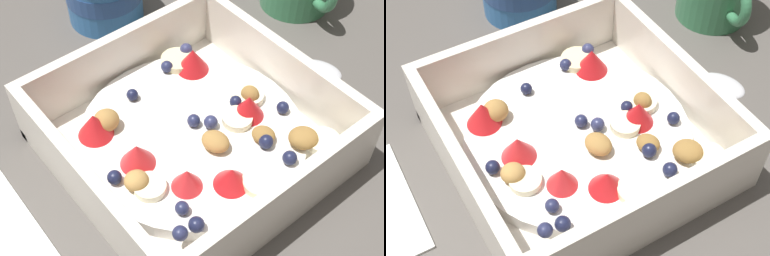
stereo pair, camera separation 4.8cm
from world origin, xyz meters
The scene contains 3 objects.
ground_plane centered at (0.00, 0.00, 0.00)m, with size 2.40×2.40×0.00m, color #56514C.
fruit_bowl centered at (0.02, 0.02, 0.02)m, with size 0.22×0.22×0.07m.
spoon centered at (0.17, 0.04, 0.00)m, with size 0.09×0.16×0.01m.
Camera 2 is at (-0.14, -0.25, 0.39)m, focal length 51.57 mm.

